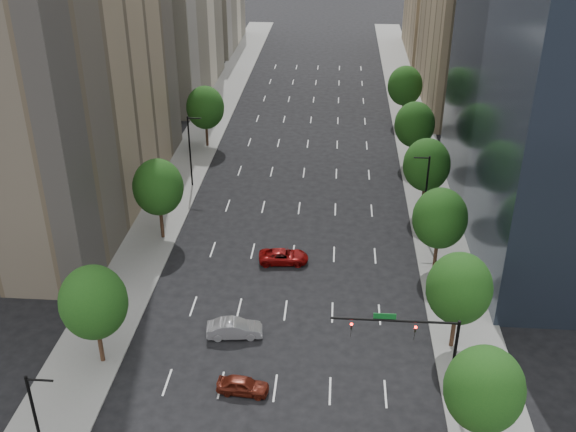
% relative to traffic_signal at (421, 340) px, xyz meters
% --- Properties ---
extents(sidewalk_left, '(6.00, 200.00, 0.15)m').
position_rel_traffic_signal_xyz_m(sidewalk_left, '(-26.03, 30.00, -5.10)').
color(sidewalk_left, slate).
rests_on(sidewalk_left, ground).
extents(sidewalk_right, '(6.00, 200.00, 0.15)m').
position_rel_traffic_signal_xyz_m(sidewalk_right, '(4.97, 30.00, -5.10)').
color(sidewalk_right, slate).
rests_on(sidewalk_right, ground).
extents(filler_left, '(14.00, 26.00, 18.00)m').
position_rel_traffic_signal_xyz_m(filler_left, '(-35.53, 106.00, 3.83)').
color(filler_left, beige).
rests_on(filler_left, ground).
extents(parking_tan_right, '(14.00, 30.00, 30.00)m').
position_rel_traffic_signal_xyz_m(parking_tan_right, '(14.47, 70.00, 9.83)').
color(parking_tan_right, '#8C7759').
rests_on(parking_tan_right, ground).
extents(filler_right, '(14.00, 26.00, 16.00)m').
position_rel_traffic_signal_xyz_m(filler_right, '(14.47, 103.00, 2.83)').
color(filler_right, '#8C7759').
rests_on(filler_right, ground).
extents(tree_right_0, '(5.20, 5.20, 8.39)m').
position_rel_traffic_signal_xyz_m(tree_right_0, '(3.47, -5.00, 0.22)').
color(tree_right_0, '#382316').
rests_on(tree_right_0, ground).
extents(tree_right_1, '(5.20, 5.20, 8.75)m').
position_rel_traffic_signal_xyz_m(tree_right_1, '(3.47, 6.00, 0.58)').
color(tree_right_1, '#382316').
rests_on(tree_right_1, ground).
extents(tree_right_2, '(5.20, 5.20, 8.61)m').
position_rel_traffic_signal_xyz_m(tree_right_2, '(3.47, 18.00, 0.43)').
color(tree_right_2, '#382316').
rests_on(tree_right_2, ground).
extents(tree_right_3, '(5.20, 5.20, 8.89)m').
position_rel_traffic_signal_xyz_m(tree_right_3, '(3.47, 30.00, 0.72)').
color(tree_right_3, '#382316').
rests_on(tree_right_3, ground).
extents(tree_right_4, '(5.20, 5.20, 8.46)m').
position_rel_traffic_signal_xyz_m(tree_right_4, '(3.47, 44.00, 0.29)').
color(tree_right_4, '#382316').
rests_on(tree_right_4, ground).
extents(tree_right_5, '(5.20, 5.20, 8.75)m').
position_rel_traffic_signal_xyz_m(tree_right_5, '(3.47, 60.00, 0.58)').
color(tree_right_5, '#382316').
rests_on(tree_right_5, ground).
extents(tree_left_0, '(5.20, 5.20, 8.75)m').
position_rel_traffic_signal_xyz_m(tree_left_0, '(-24.53, 2.00, 0.58)').
color(tree_left_0, '#382316').
rests_on(tree_left_0, ground).
extents(tree_left_1, '(5.20, 5.20, 8.97)m').
position_rel_traffic_signal_xyz_m(tree_left_1, '(-24.53, 22.00, 0.79)').
color(tree_left_1, '#382316').
rests_on(tree_left_1, ground).
extents(tree_left_2, '(5.20, 5.20, 8.68)m').
position_rel_traffic_signal_xyz_m(tree_left_2, '(-24.53, 48.00, 0.50)').
color(tree_left_2, '#382316').
rests_on(tree_left_2, ground).
extents(streetlight_rn, '(1.70, 0.20, 9.00)m').
position_rel_traffic_signal_xyz_m(streetlight_rn, '(2.91, 25.00, -0.33)').
color(streetlight_rn, black).
rests_on(streetlight_rn, ground).
extents(streetlight_ls, '(1.70, 0.20, 9.00)m').
position_rel_traffic_signal_xyz_m(streetlight_ls, '(-23.96, -10.00, -0.33)').
color(streetlight_ls, black).
rests_on(streetlight_ls, ground).
extents(streetlight_ln, '(1.70, 0.20, 9.00)m').
position_rel_traffic_signal_xyz_m(streetlight_ln, '(-23.96, 35.00, -0.33)').
color(streetlight_ln, black).
rests_on(streetlight_ln, ground).
extents(traffic_signal, '(9.12, 0.40, 7.38)m').
position_rel_traffic_signal_xyz_m(traffic_signal, '(0.00, 0.00, 0.00)').
color(traffic_signal, black).
rests_on(traffic_signal, ground).
extents(car_maroon, '(4.05, 1.92, 1.34)m').
position_rel_traffic_signal_xyz_m(car_maroon, '(-12.89, -0.62, -4.50)').
color(car_maroon, '#53180D').
rests_on(car_maroon, ground).
extents(car_silver, '(4.82, 2.19, 1.53)m').
position_rel_traffic_signal_xyz_m(car_silver, '(-14.50, 6.05, -4.41)').
color(car_silver, gray).
rests_on(car_silver, ground).
extents(car_red_far, '(5.08, 2.64, 1.37)m').
position_rel_traffic_signal_xyz_m(car_red_far, '(-11.36, 18.08, -4.49)').
color(car_red_far, maroon).
rests_on(car_red_far, ground).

